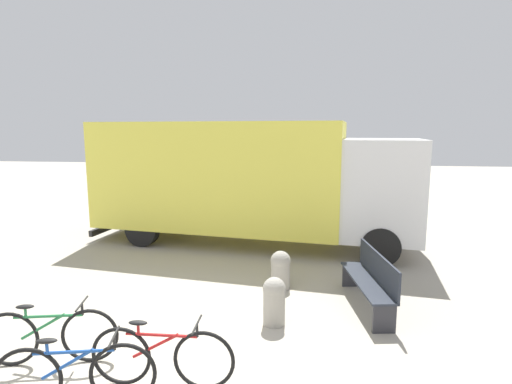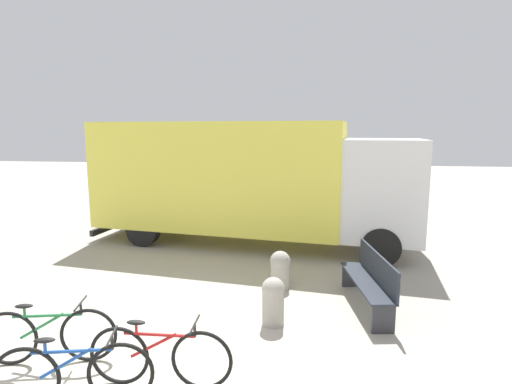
# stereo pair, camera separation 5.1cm
# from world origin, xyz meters

# --- Properties ---
(ground_plane) EXTENTS (60.00, 60.00, 0.00)m
(ground_plane) POSITION_xyz_m (0.00, 0.00, 0.00)
(ground_plane) COLOR #A8A091
(delivery_truck) EXTENTS (8.43, 3.28, 3.13)m
(delivery_truck) POSITION_xyz_m (0.49, 5.83, 1.72)
(delivery_truck) COLOR #EAE04C
(delivery_truck) RESTS_ON ground
(park_bench) EXTENTS (0.69, 1.90, 0.93)m
(park_bench) POSITION_xyz_m (3.11, 2.26, 0.50)
(park_bench) COLOR #282D38
(park_bench) RESTS_ON ground
(bicycle_near) EXTENTS (1.65, 0.51, 0.80)m
(bicycle_near) POSITION_xyz_m (-1.15, 0.04, 0.38)
(bicycle_near) COLOR black
(bicycle_near) RESTS_ON ground
(bicycle_middle) EXTENTS (1.65, 0.52, 0.80)m
(bicycle_middle) POSITION_xyz_m (-0.37, -0.67, 0.38)
(bicycle_middle) COLOR black
(bicycle_middle) RESTS_ON ground
(bicycle_far) EXTENTS (1.68, 0.44, 0.80)m
(bicycle_far) POSITION_xyz_m (0.41, -0.22, 0.38)
(bicycle_far) COLOR black
(bicycle_far) RESTS_ON ground
(bollard_near_bench) EXTENTS (0.35, 0.35, 0.74)m
(bollard_near_bench) POSITION_xyz_m (1.56, 1.45, 0.40)
(bollard_near_bench) COLOR #9E998C
(bollard_near_bench) RESTS_ON ground
(bollard_far_bench) EXTENTS (0.38, 0.38, 0.71)m
(bollard_far_bench) POSITION_xyz_m (1.56, 2.88, 0.38)
(bollard_far_bench) COLOR #9E998C
(bollard_far_bench) RESTS_ON ground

